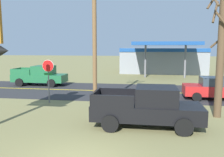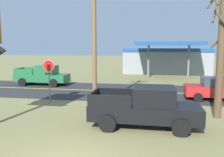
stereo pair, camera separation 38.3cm
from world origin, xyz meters
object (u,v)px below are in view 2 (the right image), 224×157
(gas_station, at_px, (166,60))
(pickup_green_on_road, at_px, (43,76))
(bare_tree, at_px, (222,44))
(utility_pole, at_px, (94,27))
(stop_sign, at_px, (49,73))
(car_red_near_lane, at_px, (216,89))
(pickup_black_parked_on_lawn, at_px, (146,107))

(gas_station, bearing_deg, pickup_green_on_road, -133.02)
(bare_tree, height_order, pickup_green_on_road, bare_tree)
(utility_pole, xyz_separation_m, pickup_green_on_road, (-7.32, 7.83, -4.02))
(stop_sign, relative_size, bare_tree, 0.38)
(bare_tree, bearing_deg, stop_sign, 170.80)
(car_red_near_lane, bearing_deg, bare_tree, -101.88)
(pickup_green_on_road, bearing_deg, car_red_near_lane, -14.64)
(pickup_black_parked_on_lawn, xyz_separation_m, car_red_near_lane, (4.75, 6.74, -0.13))
(utility_pole, bearing_deg, gas_station, 76.11)
(bare_tree, bearing_deg, pickup_black_parked_on_lawn, -149.93)
(stop_sign, distance_m, pickup_black_parked_on_lawn, 7.83)
(stop_sign, distance_m, utility_pole, 4.66)
(pickup_black_parked_on_lawn, height_order, pickup_green_on_road, same)
(bare_tree, relative_size, car_red_near_lane, 1.84)
(bare_tree, distance_m, pickup_green_on_road, 16.98)
(utility_pole, xyz_separation_m, pickup_black_parked_on_lawn, (3.24, -2.91, -4.02))
(gas_station, xyz_separation_m, pickup_green_on_road, (-12.60, -13.50, -0.98))
(pickup_black_parked_on_lawn, relative_size, pickup_green_on_road, 1.00)
(stop_sign, distance_m, bare_tree, 10.81)
(pickup_green_on_road, bearing_deg, stop_sign, -60.54)
(utility_pole, xyz_separation_m, bare_tree, (7.04, -0.72, -1.03))
(pickup_green_on_road, relative_size, car_red_near_lane, 1.24)
(stop_sign, height_order, utility_pole, utility_pole)
(gas_station, distance_m, pickup_green_on_road, 18.49)
(gas_station, height_order, pickup_green_on_road, gas_station)
(stop_sign, relative_size, pickup_black_parked_on_lawn, 0.57)
(gas_station, distance_m, car_red_near_lane, 17.75)
(utility_pole, height_order, pickup_black_parked_on_lawn, utility_pole)
(stop_sign, xyz_separation_m, gas_station, (8.73, 20.34, -0.08))
(bare_tree, height_order, car_red_near_lane, bare_tree)
(stop_sign, relative_size, pickup_green_on_road, 0.57)
(utility_pole, bearing_deg, pickup_black_parked_on_lawn, -41.92)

